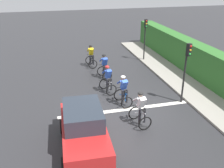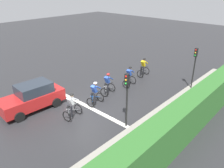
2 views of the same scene
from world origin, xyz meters
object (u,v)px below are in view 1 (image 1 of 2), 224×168
(traffic_light_near_crossing, at_px, (186,64))
(cyclist_trailing, at_px, (141,110))
(cyclist_lead, at_px, (91,57))
(traffic_light_far_junction, at_px, (145,34))
(cyclist_mid, at_px, (108,80))
(cyclist_fourth, at_px, (123,91))
(cyclist_second, at_px, (104,67))
(car_red, at_px, (84,129))

(traffic_light_near_crossing, bearing_deg, cyclist_trailing, -152.95)
(cyclist_lead, distance_m, traffic_light_far_junction, 4.62)
(cyclist_mid, bearing_deg, cyclist_trailing, -80.74)
(cyclist_fourth, distance_m, traffic_light_near_crossing, 3.56)
(cyclist_second, relative_size, traffic_light_near_crossing, 0.50)
(car_red, distance_m, traffic_light_far_junction, 11.92)
(cyclist_mid, relative_size, cyclist_fourth, 1.00)
(cyclist_trailing, relative_size, traffic_light_far_junction, 0.50)
(cyclist_lead, bearing_deg, traffic_light_near_crossing, -61.72)
(cyclist_lead, bearing_deg, cyclist_fourth, -84.81)
(cyclist_trailing, height_order, traffic_light_near_crossing, traffic_light_near_crossing)
(cyclist_mid, relative_size, traffic_light_near_crossing, 0.50)
(cyclist_trailing, distance_m, traffic_light_far_junction, 9.73)
(car_red, relative_size, traffic_light_near_crossing, 1.25)
(cyclist_fourth, xyz_separation_m, cyclist_trailing, (0.19, -2.11, 0.00))
(cyclist_lead, height_order, traffic_light_far_junction, traffic_light_far_junction)
(cyclist_second, bearing_deg, traffic_light_far_junction, 36.20)
(cyclist_fourth, height_order, car_red, car_red)
(cyclist_fourth, bearing_deg, cyclist_second, 92.07)
(cyclist_trailing, height_order, traffic_light_far_junction, traffic_light_far_junction)
(cyclist_trailing, bearing_deg, cyclist_fourth, 95.07)
(cyclist_lead, relative_size, cyclist_fourth, 1.00)
(traffic_light_near_crossing, relative_size, traffic_light_far_junction, 1.00)
(traffic_light_near_crossing, bearing_deg, cyclist_mid, 147.82)
(traffic_light_near_crossing, height_order, traffic_light_far_junction, same)
(traffic_light_far_junction, bearing_deg, car_red, -122.64)
(cyclist_second, bearing_deg, cyclist_trailing, -86.88)
(cyclist_trailing, relative_size, traffic_light_near_crossing, 0.50)
(cyclist_mid, xyz_separation_m, car_red, (-2.16, -4.88, 0.08))
(cyclist_fourth, distance_m, traffic_light_far_junction, 7.93)
(cyclist_trailing, xyz_separation_m, traffic_light_near_crossing, (3.02, 1.54, 1.43))
(cyclist_fourth, xyz_separation_m, car_red, (-2.60, -3.16, 0.08))
(cyclist_second, height_order, traffic_light_far_junction, traffic_light_far_junction)
(cyclist_mid, xyz_separation_m, traffic_light_far_junction, (4.23, 5.09, 1.43))
(cyclist_trailing, distance_m, traffic_light_near_crossing, 3.68)
(cyclist_second, xyz_separation_m, traffic_light_near_crossing, (3.35, -4.51, 1.43))
(cyclist_mid, relative_size, cyclist_trailing, 1.00)
(cyclist_lead, xyz_separation_m, car_red, (-2.01, -9.65, 0.08))
(car_red, relative_size, traffic_light_far_junction, 1.25)
(cyclist_lead, xyz_separation_m, cyclist_mid, (0.15, -4.77, 0.00))
(cyclist_lead, height_order, cyclist_mid, same)
(car_red, bearing_deg, cyclist_lead, 78.23)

